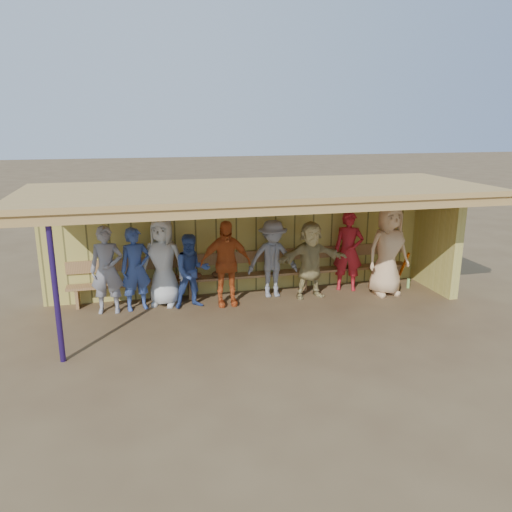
# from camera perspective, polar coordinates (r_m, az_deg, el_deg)

# --- Properties ---
(ground) EXTENTS (90.00, 90.00, 0.00)m
(ground) POSITION_cam_1_polar(r_m,az_deg,el_deg) (10.16, 0.47, -6.23)
(ground) COLOR brown
(ground) RESTS_ON ground
(player_a) EXTENTS (0.68, 0.49, 1.76)m
(player_a) POSITION_cam_1_polar(r_m,az_deg,el_deg) (10.21, -16.67, -1.56)
(player_a) COLOR gray
(player_a) RESTS_ON ground
(player_b) EXTENTS (1.05, 0.89, 1.83)m
(player_b) POSITION_cam_1_polar(r_m,az_deg,el_deg) (10.38, -10.58, -0.69)
(player_b) COLOR silver
(player_b) RESTS_ON ground
(player_c) EXTENTS (0.81, 0.67, 1.54)m
(player_c) POSITION_cam_1_polar(r_m,az_deg,el_deg) (10.18, -7.35, -1.75)
(player_c) COLOR #334B8C
(player_c) RESTS_ON ground
(player_d) EXTENTS (1.05, 0.44, 1.79)m
(player_d) POSITION_cam_1_polar(r_m,az_deg,el_deg) (10.22, -3.50, -0.85)
(player_d) COLOR #C7531F
(player_d) RESTS_ON ground
(player_e) EXTENTS (1.12, 0.68, 1.69)m
(player_e) POSITION_cam_1_polar(r_m,az_deg,el_deg) (10.73, 1.90, -0.32)
(player_e) COLOR gray
(player_e) RESTS_ON ground
(player_f) EXTENTS (1.57, 0.57, 1.67)m
(player_f) POSITION_cam_1_polar(r_m,az_deg,el_deg) (10.74, 6.25, -0.43)
(player_f) COLOR tan
(player_f) RESTS_ON ground
(player_g) EXTENTS (0.77, 0.65, 1.79)m
(player_g) POSITION_cam_1_polar(r_m,az_deg,el_deg) (11.33, 10.51, 0.54)
(player_g) COLOR #AC1B23
(player_g) RESTS_ON ground
(player_h) EXTENTS (1.02, 0.71, 1.98)m
(player_h) POSITION_cam_1_polar(r_m,az_deg,el_deg) (11.20, 14.85, 0.61)
(player_h) COLOR #E0B27E
(player_h) RESTS_ON ground
(player_extra) EXTENTS (0.70, 0.54, 1.69)m
(player_extra) POSITION_cam_1_polar(r_m,az_deg,el_deg) (10.26, -13.58, -1.47)
(player_extra) COLOR #33498C
(player_extra) RESTS_ON ground
(dugout_structure) EXTENTS (8.80, 3.20, 2.50)m
(dugout_structure) POSITION_cam_1_polar(r_m,az_deg,el_deg) (10.42, 1.64, 4.03)
(dugout_structure) COLOR tan
(dugout_structure) RESTS_ON ground
(bench) EXTENTS (7.60, 0.34, 0.93)m
(bench) POSITION_cam_1_polar(r_m,az_deg,el_deg) (11.02, -0.94, -1.61)
(bench) COLOR #A67847
(bench) RESTS_ON ground
(dugout_equipment) EXTENTS (5.54, 0.62, 0.80)m
(dugout_equipment) POSITION_cam_1_polar(r_m,az_deg,el_deg) (10.84, -2.46, -2.11)
(dugout_equipment) COLOR orange
(dugout_equipment) RESTS_ON ground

